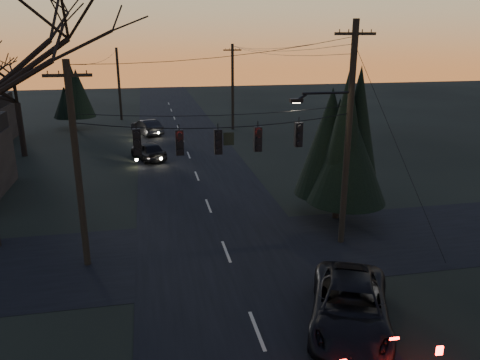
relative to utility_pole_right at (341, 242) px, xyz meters
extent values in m
cube|color=black|center=(-5.50, 10.00, 0.01)|extent=(8.00, 120.00, 0.02)
cube|color=black|center=(-5.50, 0.00, 0.01)|extent=(60.00, 7.00, 0.02)
cylinder|color=black|center=(-5.75, 0.00, 6.10)|extent=(11.50, 0.04, 0.04)
cylinder|color=black|center=(0.92, 2.91, 0.80)|extent=(0.36, 0.36, 1.60)
cone|color=black|center=(0.92, 2.91, 4.37)|extent=(4.09, 4.09, 6.33)
cylinder|color=black|center=(-18.50, 20.39, 2.14)|extent=(0.44, 0.44, 4.29)
cylinder|color=black|center=(-16.11, 31.47, 0.80)|extent=(0.36, 0.36, 1.60)
cone|color=black|center=(-16.11, 31.47, 3.45)|extent=(3.35, 3.35, 4.50)
imported|color=black|center=(-2.44, -6.39, 0.76)|extent=(4.47, 6.02, 1.52)
imported|color=black|center=(-8.70, 17.27, 0.72)|extent=(3.07, 4.54, 1.44)
imported|color=black|center=(-8.70, 27.03, 0.73)|extent=(3.23, 4.68, 1.46)
camera|label=1|loc=(-8.66, -18.89, 9.37)|focal=35.00mm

